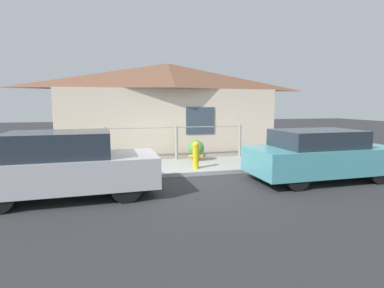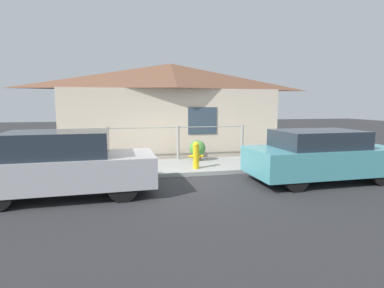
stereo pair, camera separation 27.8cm
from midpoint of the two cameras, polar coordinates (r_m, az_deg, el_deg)
ground_plane at (r=8.63m, az=-1.13°, el=-6.21°), size 60.00×60.00×0.00m
sidewalk at (r=9.71m, az=-2.64°, el=-4.31°), size 24.00×2.29×0.12m
house at (r=12.01m, az=-5.14°, el=11.67°), size 8.58×2.23×3.65m
fence at (r=10.55m, az=-3.73°, el=0.56°), size 4.90×0.10×1.19m
car_left at (r=7.18m, az=-23.94°, el=-3.71°), size 3.93×1.77×1.47m
car_right at (r=8.76m, az=22.34°, el=-1.94°), size 3.97×1.78×1.38m
fire_hydrant at (r=9.05m, az=-0.16°, el=-2.02°), size 0.44×0.20×0.82m
potted_plant_near_hydrant at (r=10.32m, az=0.00°, el=-0.98°), size 0.56×0.56×0.71m
potted_plant_by_fence at (r=10.10m, az=-22.53°, el=-2.50°), size 0.35×0.35×0.49m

